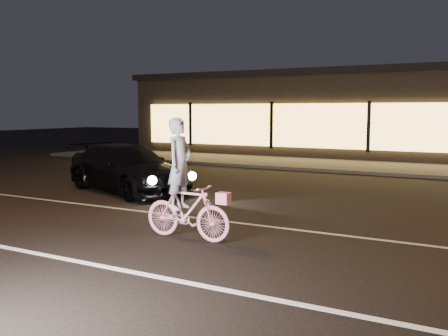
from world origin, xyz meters
The scene contains 7 objects.
ground centered at (0.00, 0.00, 0.00)m, with size 90.00×90.00×0.00m, color black.
lane_stripe_near centered at (0.00, -1.50, 0.00)m, with size 60.00×0.12×0.01m, color silver.
lane_stripe_far centered at (0.00, 2.00, 0.00)m, with size 60.00×0.10×0.01m, color gray.
sidewalk centered at (0.00, 13.00, 0.06)m, with size 30.00×4.00×0.12m, color #383533.
storefront centered at (0.00, 18.97, 2.15)m, with size 25.40×8.42×4.20m.
cyclist centered at (-0.01, 0.42, 0.77)m, with size 1.71×0.59×2.16m.
sedan centered at (-4.30, 4.05, 0.66)m, with size 4.93×3.32×1.33m.
Camera 1 is at (4.75, -6.91, 2.29)m, focal length 40.00 mm.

